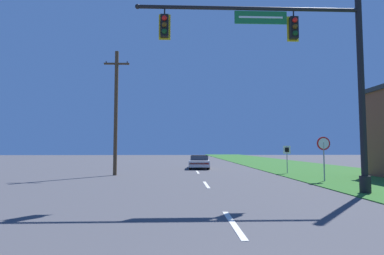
% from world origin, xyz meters
% --- Properties ---
extents(grass_verge_right, '(10.00, 110.00, 0.04)m').
position_xyz_m(grass_verge_right, '(10.50, 30.00, 0.02)').
color(grass_verge_right, '#2D6626').
rests_on(grass_verge_right, ground).
extents(road_center_line, '(0.16, 34.80, 0.01)m').
position_xyz_m(road_center_line, '(0.00, 22.00, 0.01)').
color(road_center_line, silver).
rests_on(road_center_line, ground).
extents(signal_mast, '(9.90, 0.47, 8.73)m').
position_xyz_m(signal_mast, '(4.10, 10.77, 5.37)').
color(signal_mast, black).
rests_on(signal_mast, grass_verge_right).
extents(car_ahead, '(2.14, 4.52, 1.19)m').
position_xyz_m(car_ahead, '(0.42, 26.49, 0.60)').
color(car_ahead, black).
rests_on(car_ahead, ground).
extents(stop_sign, '(0.76, 0.07, 2.50)m').
position_xyz_m(stop_sign, '(6.80, 15.15, 1.86)').
color(stop_sign, gray).
rests_on(stop_sign, grass_verge_right).
extents(route_sign_post, '(0.55, 0.06, 2.03)m').
position_xyz_m(route_sign_post, '(6.58, 20.48, 1.53)').
color(route_sign_post, gray).
rests_on(route_sign_post, grass_verge_right).
extents(utility_pole_near, '(1.80, 0.26, 8.83)m').
position_xyz_m(utility_pole_near, '(-5.93, 19.64, 4.57)').
color(utility_pole_near, '#4C3823').
rests_on(utility_pole_near, ground).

